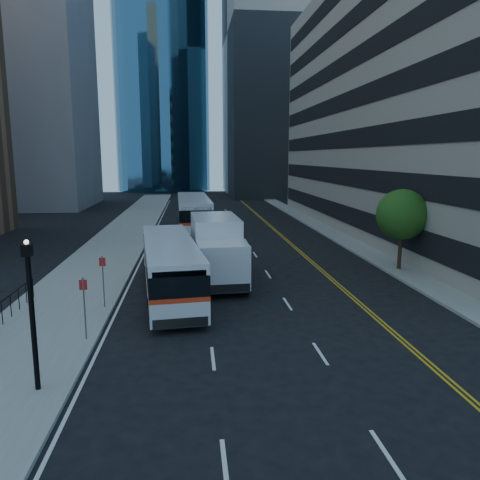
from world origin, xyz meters
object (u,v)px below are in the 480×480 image
(lamp_post, at_px, (32,309))
(box_truck, at_px, (217,248))
(bus_rear, at_px, (193,213))
(street_tree, at_px, (402,215))
(bus_front, at_px, (170,266))

(lamp_post, height_order, box_truck, lamp_post)
(bus_rear, bearing_deg, lamp_post, -101.02)
(box_truck, bearing_deg, street_tree, 2.86)
(lamp_post, xyz_separation_m, bus_rear, (5.00, 31.19, -0.86))
(lamp_post, distance_m, bus_rear, 31.60)
(street_tree, relative_size, bus_front, 0.44)
(bus_front, height_order, bus_rear, bus_rear)
(lamp_post, relative_size, bus_front, 0.39)
(street_tree, distance_m, bus_rear, 21.63)
(lamp_post, distance_m, bus_front, 10.73)
(box_truck, bearing_deg, lamp_post, -118.79)
(street_tree, xyz_separation_m, box_truck, (-11.73, -1.16, -1.69))
(lamp_post, height_order, bus_rear, lamp_post)
(bus_front, bearing_deg, street_tree, 8.97)
(bus_rear, bearing_deg, bus_front, -95.56)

